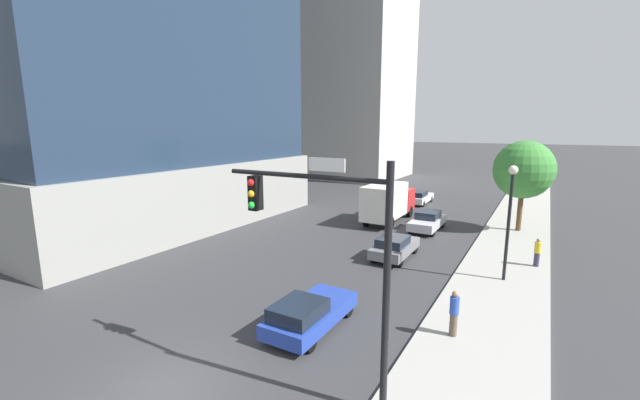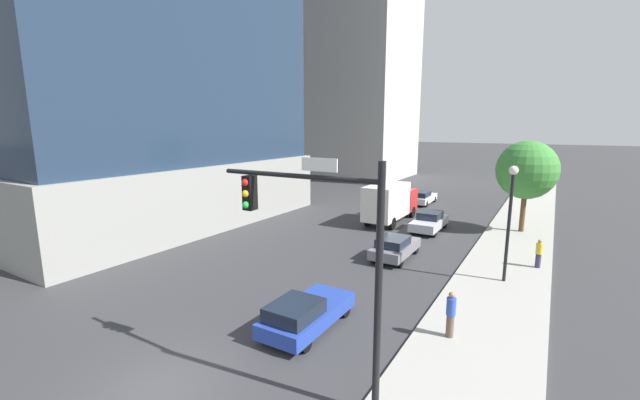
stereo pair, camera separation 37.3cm
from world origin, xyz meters
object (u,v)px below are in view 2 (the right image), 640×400
at_px(street_tree, 527,170).
at_px(car_gray, 395,247).
at_px(box_truck, 390,201).
at_px(car_silver, 429,221).
at_px(pedestrian_blue_shirt, 451,314).
at_px(street_lamp, 510,207).
at_px(car_white, 423,197).
at_px(construction_building, 358,66).
at_px(car_blue, 305,313).
at_px(traffic_light_pole, 321,236).
at_px(pedestrian_yellow_shirt, 539,253).

distance_m(street_tree, car_gray, 12.57).
xyz_separation_m(car_gray, box_truck, (-3.53, 8.31, 1.10)).
bearing_deg(car_silver, pedestrian_blue_shirt, -71.73).
relative_size(street_lamp, car_white, 1.30).
distance_m(street_lamp, car_silver, 10.81).
relative_size(construction_building, box_truck, 5.52).
xyz_separation_m(car_gray, car_blue, (-0.00, -9.87, -0.03)).
relative_size(traffic_light_pole, street_tree, 1.02).
bearing_deg(car_gray, pedestrian_blue_shirt, -57.16).
distance_m(street_tree, pedestrian_yellow_shirt, 9.02).
bearing_deg(car_gray, pedestrian_yellow_shirt, 16.21).
bearing_deg(car_blue, box_truck, 100.99).
bearing_deg(construction_building, street_lamp, -54.57).
relative_size(car_white, pedestrian_blue_shirt, 2.55).
bearing_deg(construction_building, box_truck, -59.22).
height_order(street_lamp, car_blue, street_lamp).
relative_size(street_lamp, car_silver, 1.29).
relative_size(car_white, car_blue, 1.01).
xyz_separation_m(pedestrian_yellow_shirt, pedestrian_blue_shirt, (-2.46, -9.95, 0.09)).
bearing_deg(car_white, car_gray, -78.65).
bearing_deg(traffic_light_pole, box_truck, 105.83).
xyz_separation_m(street_lamp, box_truck, (-9.64, 9.19, -2.15)).
distance_m(car_blue, pedestrian_yellow_shirt, 14.19).
xyz_separation_m(car_silver, car_blue, (-0.00, -17.30, -0.05)).
height_order(traffic_light_pole, car_gray, traffic_light_pole).
distance_m(traffic_light_pole, car_white, 31.19).
distance_m(street_lamp, car_blue, 11.36).
distance_m(traffic_light_pole, pedestrian_yellow_shirt, 16.22).
xyz_separation_m(construction_building, pedestrian_yellow_shirt, (26.97, -32.92, -16.05)).
bearing_deg(street_lamp, car_blue, -124.21).
xyz_separation_m(traffic_light_pole, car_silver, (-2.44, 20.17, -4.10)).
height_order(street_tree, car_white, street_tree).
relative_size(traffic_light_pole, car_white, 1.53).
bearing_deg(street_tree, street_lamp, -89.81).
bearing_deg(construction_building, car_gray, -60.96).
distance_m(car_white, car_blue, 27.69).
bearing_deg(box_truck, pedestrian_yellow_shirt, -29.12).
distance_m(car_gray, pedestrian_blue_shirt, 9.26).
distance_m(car_blue, pedestrian_blue_shirt, 5.45).
distance_m(construction_building, pedestrian_yellow_shirt, 45.48).
bearing_deg(car_blue, pedestrian_yellow_shirt, 58.15).
height_order(street_lamp, pedestrian_yellow_shirt, street_lamp).
relative_size(car_gray, box_truck, 0.59).
bearing_deg(car_blue, car_gray, 90.00).
xyz_separation_m(street_tree, box_truck, (-9.61, -1.94, -2.91)).
relative_size(car_gray, car_silver, 0.92).
distance_m(car_white, pedestrian_blue_shirt, 26.77).
relative_size(car_blue, box_truck, 0.63).
distance_m(construction_building, car_white, 28.77).
bearing_deg(street_tree, car_blue, -106.81).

